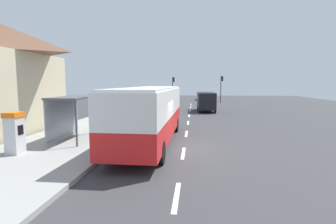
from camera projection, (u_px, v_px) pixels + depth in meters
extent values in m
cube|color=#38383A|center=(187.00, 116.00, 27.80)|extent=(56.00, 92.00, 0.04)
cube|color=#999993|center=(80.00, 137.00, 16.55)|extent=(6.20, 30.00, 0.18)
cube|color=silver|center=(176.00, 197.00, 7.99)|extent=(0.16, 2.20, 0.01)
cube|color=silver|center=(183.00, 153.00, 12.94)|extent=(0.16, 2.20, 0.01)
cube|color=silver|center=(186.00, 134.00, 17.88)|extent=(0.16, 2.20, 0.01)
cube|color=silver|center=(188.00, 123.00, 22.83)|extent=(0.16, 2.20, 0.01)
cube|color=silver|center=(189.00, 116.00, 27.77)|extent=(0.16, 2.20, 0.01)
cube|color=silver|center=(190.00, 111.00, 32.72)|extent=(0.16, 2.20, 0.01)
cube|color=silver|center=(191.00, 107.00, 37.66)|extent=(0.16, 2.20, 0.01)
cube|color=silver|center=(191.00, 104.00, 42.61)|extent=(0.16, 2.20, 0.01)
cube|color=red|center=(150.00, 125.00, 14.88)|extent=(2.68, 11.04, 1.15)
cube|color=silver|center=(150.00, 102.00, 14.74)|extent=(2.68, 11.04, 1.45)
cube|color=silver|center=(150.00, 88.00, 14.66)|extent=(2.55, 10.82, 0.12)
cube|color=black|center=(163.00, 98.00, 20.13)|extent=(2.30, 0.16, 1.22)
cube|color=black|center=(127.00, 104.00, 14.40)|extent=(0.22, 8.58, 1.10)
cylinder|color=black|center=(145.00, 124.00, 18.93)|extent=(0.30, 1.00, 1.00)
cylinder|color=black|center=(176.00, 125.00, 18.67)|extent=(0.30, 1.00, 1.00)
cylinder|color=black|center=(110.00, 151.00, 11.43)|extent=(0.30, 1.00, 1.00)
cylinder|color=black|center=(161.00, 153.00, 11.17)|extent=(0.30, 1.00, 1.00)
cube|color=black|center=(206.00, 101.00, 32.03)|extent=(2.15, 5.26, 1.96)
cube|color=black|center=(206.00, 98.00, 31.99)|extent=(2.13, 3.18, 0.44)
cylinder|color=black|center=(215.00, 110.00, 30.09)|extent=(0.24, 0.69, 0.68)
cylinder|color=black|center=(199.00, 110.00, 30.22)|extent=(0.24, 0.69, 0.68)
cylinder|color=black|center=(212.00, 107.00, 34.06)|extent=(0.24, 0.69, 0.68)
cylinder|color=black|center=(198.00, 107.00, 34.18)|extent=(0.24, 0.69, 0.68)
cube|color=#195933|center=(202.00, 97.00, 53.79)|extent=(1.99, 4.47, 0.60)
cube|color=black|center=(202.00, 94.00, 53.53)|extent=(1.68, 2.44, 0.60)
cylinder|color=black|center=(198.00, 98.00, 55.41)|extent=(0.23, 0.65, 0.64)
cylinder|color=black|center=(206.00, 98.00, 55.18)|extent=(0.23, 0.65, 0.64)
cylinder|color=black|center=(198.00, 99.00, 52.46)|extent=(0.23, 0.65, 0.64)
cylinder|color=black|center=(206.00, 99.00, 52.23)|extent=(0.23, 0.65, 0.64)
cube|color=silver|center=(15.00, 136.00, 12.14)|extent=(0.60, 0.70, 1.70)
cube|color=orange|center=(13.00, 115.00, 12.03)|extent=(0.66, 0.76, 0.24)
cube|color=black|center=(21.00, 130.00, 12.08)|extent=(0.03, 0.36, 0.44)
cylinder|color=red|center=(117.00, 126.00, 16.99)|extent=(0.52, 0.52, 0.95)
cylinder|color=yellow|center=(120.00, 125.00, 17.68)|extent=(0.52, 0.52, 0.95)
cylinder|color=#2D2D2D|center=(221.00, 89.00, 46.11)|extent=(0.14, 0.14, 4.71)
cube|color=black|center=(222.00, 79.00, 45.88)|extent=(0.24, 0.28, 0.84)
sphere|color=red|center=(223.00, 77.00, 45.84)|extent=(0.16, 0.16, 0.16)
sphere|color=#3C2C03|center=(223.00, 79.00, 45.87)|extent=(0.16, 0.16, 0.16)
sphere|color=black|center=(223.00, 80.00, 45.90)|extent=(0.16, 0.16, 0.16)
cylinder|color=#2D2D2D|center=(173.00, 89.00, 47.76)|extent=(0.14, 0.14, 4.56)
cube|color=black|center=(174.00, 80.00, 47.55)|extent=(0.24, 0.28, 0.84)
sphere|color=#360606|center=(174.00, 78.00, 47.50)|extent=(0.16, 0.16, 0.16)
sphere|color=#F2B20C|center=(174.00, 80.00, 47.53)|extent=(0.16, 0.16, 0.16)
sphere|color=black|center=(174.00, 81.00, 47.56)|extent=(0.16, 0.16, 0.16)
cube|color=#4C4C51|center=(76.00, 97.00, 15.25)|extent=(1.80, 4.00, 0.10)
cube|color=#8CA5B2|center=(63.00, 117.00, 15.46)|extent=(0.06, 3.80, 2.30)
cylinder|color=#4C4C51|center=(76.00, 123.00, 13.42)|extent=(0.10, 0.10, 2.44)
cylinder|color=#4C4C51|center=(102.00, 114.00, 17.18)|extent=(0.10, 0.10, 2.44)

